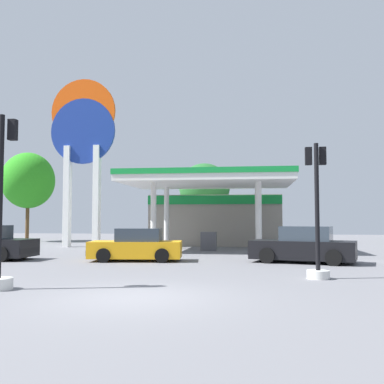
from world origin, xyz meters
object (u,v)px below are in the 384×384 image
(car_1, at_px, (136,246))
(traffic_signal_0, at_px, (317,226))
(tree_1, at_px, (204,187))
(car_2, at_px, (303,246))
(traffic_signal_1, at_px, (0,228))
(tree_0, at_px, (28,181))
(station_pole_sign, at_px, (83,140))

(car_1, relative_size, traffic_signal_0, 0.99)
(tree_1, bearing_deg, car_2, -70.15)
(car_2, bearing_deg, traffic_signal_0, -91.60)
(traffic_signal_0, distance_m, traffic_signal_1, 9.30)
(traffic_signal_0, bearing_deg, tree_1, 105.02)
(tree_0, bearing_deg, traffic_signal_1, -63.64)
(tree_1, bearing_deg, station_pole_sign, -134.38)
(traffic_signal_0, height_order, tree_0, tree_0)
(station_pole_sign, height_order, car_1, station_pole_sign)
(car_1, distance_m, traffic_signal_0, 8.77)
(traffic_signal_0, bearing_deg, car_2, 88.40)
(station_pole_sign, height_order, traffic_signal_1, station_pole_sign)
(traffic_signal_0, xyz_separation_m, traffic_signal_1, (-8.70, -3.30, -0.04))
(traffic_signal_0, bearing_deg, station_pole_sign, 133.25)
(car_2, distance_m, traffic_signal_0, 5.27)
(car_1, height_order, traffic_signal_1, traffic_signal_1)
(traffic_signal_0, distance_m, tree_0, 29.30)
(tree_0, xyz_separation_m, tree_1, (14.72, 1.11, -0.64))
(car_2, relative_size, traffic_signal_1, 1.00)
(car_2, xyz_separation_m, traffic_signal_1, (-8.84, -8.48, 0.91))
(car_2, height_order, traffic_signal_0, traffic_signal_0)
(traffic_signal_0, relative_size, tree_1, 0.66)
(station_pole_sign, xyz_separation_m, traffic_signal_0, (13.27, -14.11, -5.52))
(car_2, height_order, traffic_signal_1, traffic_signal_1)
(car_1, height_order, tree_0, tree_0)
(car_2, height_order, tree_0, tree_0)
(tree_1, bearing_deg, car_1, -94.47)
(station_pole_sign, xyz_separation_m, car_2, (13.42, -8.93, -6.46))
(car_2, distance_m, tree_0, 26.18)
(station_pole_sign, bearing_deg, traffic_signal_0, -46.75)
(tree_0, relative_size, tree_1, 1.16)
(car_1, xyz_separation_m, tree_1, (1.31, 16.72, 3.78))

